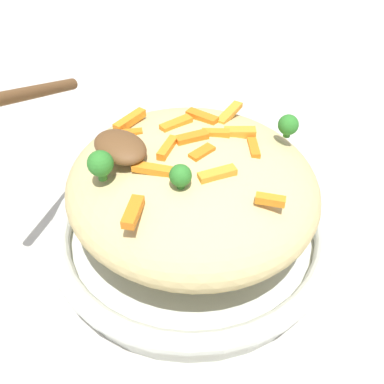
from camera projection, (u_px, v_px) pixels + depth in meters
The scene contains 22 objects.
ground_plane at pixel (192, 247), 0.50m from camera, with size 2.40×2.40×0.00m, color beige.
serving_bowl at pixel (192, 231), 0.48m from camera, with size 0.30×0.30×0.05m.
pasta_mound at pixel (192, 185), 0.44m from camera, with size 0.25×0.24×0.09m, color #D1BA7A.
carrot_piece_0 at pixel (130, 120), 0.45m from camera, with size 0.04×0.01×0.01m, color orange.
carrot_piece_1 at pixel (128, 133), 0.43m from camera, with size 0.03×0.01×0.01m, color orange.
carrot_piece_2 at pixel (176, 124), 0.44m from camera, with size 0.03×0.01×0.01m, color orange.
carrot_piece_3 at pixel (133, 212), 0.35m from camera, with size 0.03×0.01×0.01m, color orange.
carrot_piece_4 at pixel (269, 201), 0.36m from camera, with size 0.02×0.01×0.01m, color orange.
carrot_piece_5 at pixel (202, 117), 0.45m from camera, with size 0.03×0.01×0.01m, color orange.
carrot_piece_6 at pixel (215, 132), 0.42m from camera, with size 0.03×0.01×0.01m, color orange.
carrot_piece_7 at pixel (151, 167), 0.39m from camera, with size 0.04×0.01×0.01m, color orange.
carrot_piece_8 at pixel (229, 113), 0.46m from camera, with size 0.04×0.01×0.01m, color orange.
carrot_piece_9 at pixel (217, 175), 0.38m from camera, with size 0.03×0.01×0.01m, color orange.
carrot_piece_10 at pixel (254, 148), 0.41m from camera, with size 0.03×0.01×0.01m, color orange.
carrot_piece_11 at pixel (167, 148), 0.40m from camera, with size 0.03×0.01×0.01m, color orange.
carrot_piece_12 at pixel (206, 151), 0.40m from camera, with size 0.03×0.01×0.01m, color orange.
carrot_piece_13 at pixel (240, 132), 0.43m from camera, with size 0.03×0.01×0.01m, color orange.
carrot_piece_14 at pixel (192, 138), 0.42m from camera, with size 0.03×0.01×0.01m, color orange.
broccoli_floret_0 at pixel (180, 176), 0.37m from camera, with size 0.02×0.02×0.02m.
broccoli_floret_1 at pixel (288, 125), 0.43m from camera, with size 0.02×0.02×0.02m.
broccoli_floret_2 at pixel (100, 164), 0.38m from camera, with size 0.02×0.02×0.03m.
serving_spoon at pixel (78, 126), 0.39m from camera, with size 0.16×0.17×0.09m.
Camera 1 is at (0.24, -0.23, 0.38)m, focal length 41.94 mm.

